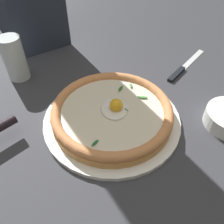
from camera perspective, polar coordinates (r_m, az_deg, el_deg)
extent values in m
cube|color=#35363C|center=(0.64, -4.22, -1.58)|extent=(2.40, 2.40, 0.03)
cylinder|color=white|center=(0.61, 0.00, -1.74)|extent=(0.35, 0.35, 0.01)
cylinder|color=#D4914D|center=(0.60, 0.00, -0.64)|extent=(0.30, 0.30, 0.02)
torus|color=#DA8A53|center=(0.59, 0.00, 0.49)|extent=(0.30, 0.30, 0.02)
cylinder|color=#EEE4C9|center=(0.59, 0.00, 0.21)|extent=(0.26, 0.26, 0.00)
ellipsoid|color=white|center=(0.59, 0.47, 0.73)|extent=(0.08, 0.06, 0.01)
sphere|color=yellow|center=(0.58, 1.01, 1.64)|extent=(0.03, 0.03, 0.03)
ellipsoid|color=#518045|center=(0.66, 4.60, 6.41)|extent=(0.02, 0.01, 0.01)
ellipsoid|color=#30743C|center=(0.59, 2.92, 0.82)|extent=(0.03, 0.02, 0.01)
ellipsoid|color=#2D6E23|center=(0.65, 2.12, 5.80)|extent=(0.03, 0.02, 0.01)
ellipsoid|color=#21642D|center=(0.52, -4.11, -7.40)|extent=(0.02, 0.02, 0.01)
ellipsoid|color=#509A4A|center=(0.62, 7.37, 3.60)|extent=(0.02, 0.03, 0.01)
cube|color=silver|center=(0.89, 18.88, 12.00)|extent=(0.10, 0.13, 0.00)
cube|color=black|center=(0.79, 15.30, 8.82)|extent=(0.07, 0.08, 0.01)
cylinder|color=silver|center=(0.78, -22.48, 11.84)|extent=(0.06, 0.06, 0.13)
cylinder|color=#DBCB7A|center=(0.80, -21.68, 9.40)|extent=(0.06, 0.06, 0.05)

